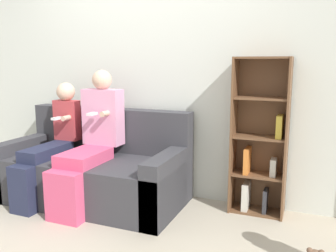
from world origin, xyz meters
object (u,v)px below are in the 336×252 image
object	(u,v)px
child_seated	(50,142)
bookshelf	(260,143)
couch	(94,171)
adult_seated	(91,138)

from	to	relation	value
child_seated	bookshelf	xyz separation A→B (m)	(1.95, 0.47, 0.06)
child_seated	couch	bearing A→B (deg)	19.04
adult_seated	child_seated	world-z (taller)	adult_seated
couch	adult_seated	distance (m)	0.37
child_seated	bookshelf	distance (m)	2.01
couch	child_seated	xyz separation A→B (m)	(-0.40, -0.14, 0.29)
bookshelf	adult_seated	bearing A→B (deg)	-163.58
couch	bookshelf	xyz separation A→B (m)	(1.55, 0.33, 0.35)
couch	bookshelf	size ratio (longest dim) A/B	1.29
child_seated	bookshelf	bearing A→B (deg)	13.56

